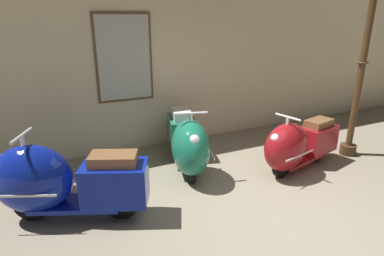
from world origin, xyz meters
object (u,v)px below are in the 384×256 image
scooter_0 (58,182)px  scooter_1 (187,142)px  lamppost (364,54)px  scooter_2 (296,145)px

scooter_0 → scooter_1: scooter_0 is taller
scooter_0 → lamppost: bearing=-157.9°
scooter_2 → scooter_1: bearing=-38.3°
scooter_0 → scooter_1: size_ratio=1.02×
scooter_1 → lamppost: lamppost is taller
scooter_1 → lamppost: (2.92, -0.63, 1.30)m
scooter_0 → scooter_2: (3.49, -0.21, -0.06)m
scooter_0 → scooter_2: size_ratio=1.12×
lamppost → scooter_2: bearing=-175.4°
scooter_0 → scooter_2: scooter_0 is taller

